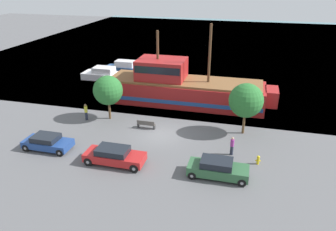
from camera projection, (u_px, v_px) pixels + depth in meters
The scene contains 14 objects.
ground_plane at pixel (161, 135), 31.23m from camera, with size 160.00×160.00×0.00m, color #5B5B5E.
water_surface at pixel (216, 44), 70.18m from camera, with size 80.00×80.00×0.00m, color slate.
pirate_ship at pixel (182, 88), 38.29m from camera, with size 19.63×5.17×9.25m.
moored_boat_dockside at pixel (128, 68), 50.22m from camera, with size 7.05×2.15×1.80m.
moored_boat_outer at pixel (107, 75), 46.99m from camera, with size 7.25×2.56×1.76m.
parked_car_curb_front at pixel (218, 168), 24.63m from camera, with size 4.55×1.83×1.46m.
parked_car_curb_mid at pixel (114, 156), 26.35m from camera, with size 4.90×1.93×1.41m.
parked_car_curb_rear at pixel (47, 142), 28.54m from camera, with size 4.20×1.92×1.30m.
fire_hydrant at pixel (258, 160), 26.39m from camera, with size 0.42×0.25×0.76m.
bench_promenade_east at pixel (146, 124), 32.37m from camera, with size 1.80×0.45×0.85m.
pedestrian_walking_near at pixel (232, 146), 27.57m from camera, with size 0.32×0.32×1.67m.
pedestrian_walking_far at pixel (86, 112), 34.08m from camera, with size 0.32×0.32×1.76m.
tree_row_east at pixel (108, 90), 33.45m from camera, with size 3.04×3.04×4.68m.
tree_row_mideast at pixel (246, 101), 30.24m from camera, with size 3.21×3.21×4.98m.
Camera 1 is at (7.63, -26.74, 14.36)m, focal length 35.00 mm.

